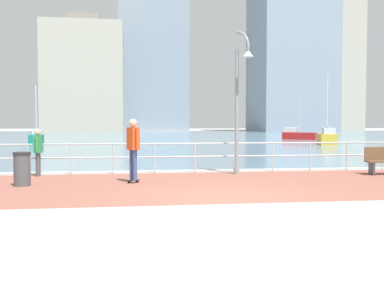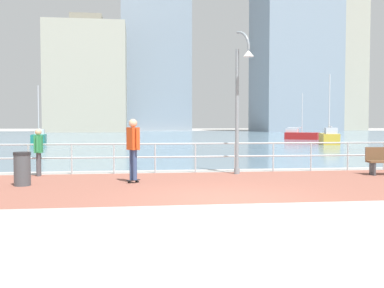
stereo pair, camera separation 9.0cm
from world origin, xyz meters
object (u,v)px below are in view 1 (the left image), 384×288
object	(u,v)px
lamppost	(240,95)
bystander	(38,149)
trash_bin	(22,169)
sailboat_blue	(298,135)
sailboat_red	(327,137)
sailboat_navy	(37,138)
skateboarder	(133,144)

from	to	relation	value
lamppost	bystander	distance (m)	6.85
trash_bin	sailboat_blue	size ratio (longest dim) A/B	0.18
lamppost	sailboat_red	xyz separation A→B (m)	(12.51, 20.41, -2.09)
sailboat_navy	lamppost	bearing A→B (deg)	-64.69
bystander	sailboat_blue	size ratio (longest dim) A/B	0.31
bystander	lamppost	bearing A→B (deg)	-3.50
bystander	sailboat_red	bearing A→B (deg)	46.29
bystander	trash_bin	distance (m)	2.31
bystander	sailboat_red	world-z (taller)	sailboat_red
skateboarder	sailboat_navy	xyz separation A→B (m)	(-8.48, 27.08, -0.63)
lamppost	skateboarder	xyz separation A→B (m)	(-3.54, -1.66, -1.53)
trash_bin	sailboat_navy	xyz separation A→B (m)	(-5.47, 27.29, 0.02)
sailboat_blue	sailboat_red	bearing A→B (deg)	-99.07
sailboat_blue	sailboat_navy	bearing A→B (deg)	-167.56
lamppost	sailboat_red	world-z (taller)	sailboat_red
trash_bin	sailboat_blue	world-z (taller)	sailboat_blue
lamppost	trash_bin	distance (m)	7.15
skateboarder	sailboat_blue	xyz separation A→B (m)	(17.78, 32.87, -0.63)
sailboat_navy	sailboat_blue	bearing A→B (deg)	12.44
lamppost	sailboat_red	bearing A→B (deg)	58.49
lamppost	skateboarder	bearing A→B (deg)	-154.92
skateboarder	bystander	bearing A→B (deg)	146.09
bystander	trash_bin	xyz separation A→B (m)	(0.06, -2.27, -0.43)
bystander	sailboat_red	size ratio (longest dim) A/B	0.26
sailboat_navy	trash_bin	bearing A→B (deg)	-78.66
lamppost	sailboat_navy	bearing A→B (deg)	115.31
bystander	skateboarder	bearing A→B (deg)	-33.91
skateboarder	sailboat_red	bearing A→B (deg)	53.96
trash_bin	sailboat_red	distance (m)	29.33
sailboat_red	bystander	bearing A→B (deg)	-133.71
bystander	trash_bin	bearing A→B (deg)	-88.52
sailboat_navy	skateboarder	bearing A→B (deg)	-72.61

